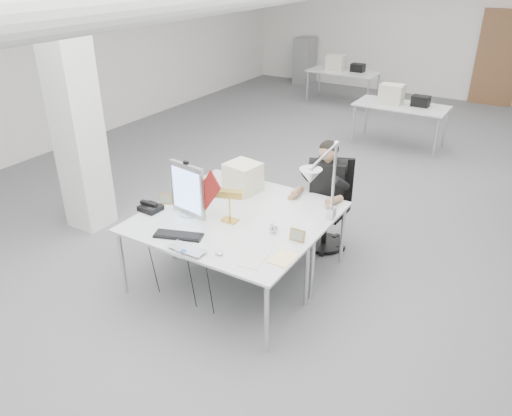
{
  "coord_description": "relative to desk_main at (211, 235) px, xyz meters",
  "views": [
    {
      "loc": [
        2.5,
        -5.81,
        3.13
      ],
      "look_at": [
        0.2,
        -2.0,
        0.87
      ],
      "focal_mm": 35.0,
      "sensor_mm": 36.0,
      "label": 1
    }
  ],
  "objects": [
    {
      "name": "beige_monitor",
      "position": [
        -0.27,
        0.99,
        0.18
      ],
      "size": [
        0.4,
        0.38,
        0.33
      ],
      "primitive_type": "cube",
      "rotation": [
        0.0,
        0.0,
        -0.16
      ],
      "color": "beige",
      "rests_on": "desk_second"
    },
    {
      "name": "picture_frame_left",
      "position": [
        -0.8,
        0.29,
        0.07
      ],
      "size": [
        0.15,
        0.1,
        0.12
      ],
      "primitive_type": "cube",
      "rotation": [
        -0.21,
        0.0,
        0.44
      ],
      "color": "#A97F49",
      "rests_on": "desk_main"
    },
    {
      "name": "bg_desk_b",
      "position": [
        -1.8,
        7.7,
        0.0
      ],
      "size": [
        1.6,
        0.8,
        0.02
      ],
      "primitive_type": "cube",
      "color": "silver",
      "rests_on": "room_shell"
    },
    {
      "name": "mouse",
      "position": [
        0.28,
        -0.26,
        0.03
      ],
      "size": [
        0.08,
        0.06,
        0.03
      ],
      "primitive_type": "ellipsoid",
      "rotation": [
        0.0,
        0.0,
        -0.05
      ],
      "color": "silver",
      "rests_on": "desk_main"
    },
    {
      "name": "laptop",
      "position": [
        -0.01,
        -0.41,
        0.03
      ],
      "size": [
        0.37,
        0.24,
        0.03
      ],
      "primitive_type": "imported",
      "rotation": [
        0.0,
        0.0,
        -0.03
      ],
      "color": "#B5B6BA",
      "rests_on": "desk_main"
    },
    {
      "name": "room_shell",
      "position": [
        0.04,
        2.63,
        0.95
      ],
      "size": [
        10.04,
        14.04,
        3.24
      ],
      "color": "#5B5B5E",
      "rests_on": "ground"
    },
    {
      "name": "desk_main",
      "position": [
        0.0,
        0.0,
        0.0
      ],
      "size": [
        1.8,
        0.9,
        0.02
      ],
      "primitive_type": "cube",
      "color": "silver",
      "rests_on": "room_shell"
    },
    {
      "name": "seated_person",
      "position": [
        0.53,
        1.48,
        0.16
      ],
      "size": [
        0.72,
        0.79,
        0.97
      ],
      "primitive_type": null,
      "rotation": [
        0.0,
        0.0,
        0.39
      ],
      "color": "black",
      "rests_on": "office_chair"
    },
    {
      "name": "keyboard",
      "position": [
        -0.24,
        -0.2,
        0.02
      ],
      "size": [
        0.48,
        0.3,
        0.02
      ],
      "primitive_type": "cube",
      "rotation": [
        0.0,
        0.0,
        0.34
      ],
      "color": "black",
      "rests_on": "desk_main"
    },
    {
      "name": "paper_stack_a",
      "position": [
        0.58,
        -0.18,
        0.02
      ],
      "size": [
        0.23,
        0.3,
        0.01
      ],
      "primitive_type": "cube",
      "rotation": [
        0.0,
        0.0,
        0.15
      ],
      "color": "silver",
      "rests_on": "desk_main"
    },
    {
      "name": "office_chair",
      "position": [
        0.53,
        1.53,
        -0.25
      ],
      "size": [
        0.63,
        0.63,
        0.99
      ],
      "primitive_type": null,
      "rotation": [
        0.0,
        0.0,
        0.39
      ],
      "color": "black",
      "rests_on": "room_shell"
    },
    {
      "name": "pennant",
      "position": [
        -0.16,
        0.19,
        0.34
      ],
      "size": [
        0.45,
        0.18,
        0.51
      ],
      "primitive_type": "cube",
      "rotation": [
        0.0,
        -0.87,
        -0.37
      ],
      "color": "maroon",
      "rests_on": "monitor"
    },
    {
      "name": "architect_lamp",
      "position": [
        0.85,
        0.63,
        0.42
      ],
      "size": [
        0.44,
        0.67,
        0.81
      ],
      "primitive_type": null,
      "rotation": [
        0.0,
        0.0,
        0.39
      ],
      "color": "silver",
      "rests_on": "desk_second"
    },
    {
      "name": "filing_cabinet",
      "position": [
        -3.5,
        9.15,
        -0.14
      ],
      "size": [
        0.45,
        0.55,
        1.2
      ],
      "primitive_type": "cube",
      "color": "gray",
      "rests_on": "room_shell"
    },
    {
      "name": "picture_frame_right",
      "position": [
        0.76,
        0.32,
        0.07
      ],
      "size": [
        0.15,
        0.04,
        0.12
      ],
      "primitive_type": "cube",
      "rotation": [
        -0.21,
        0.0,
        0.02
      ],
      "color": "#A58547",
      "rests_on": "desk_main"
    },
    {
      "name": "bankers_lamp",
      "position": [
        0.01,
        0.31,
        0.18
      ],
      "size": [
        0.32,
        0.21,
        0.33
      ],
      "primitive_type": null,
      "rotation": [
        0.0,
        0.0,
        0.34
      ],
      "color": "gold",
      "rests_on": "desk_main"
    },
    {
      "name": "desk_clock",
      "position": [
        0.5,
        0.34,
        0.06
      ],
      "size": [
        0.1,
        0.07,
        0.09
      ],
      "primitive_type": "cylinder",
      "rotation": [
        1.57,
        0.0,
        -0.43
      ],
      "color": "#B7B7BC",
      "rests_on": "desk_main"
    },
    {
      "name": "paper_stack_b",
      "position": [
        0.79,
        -0.02,
        0.02
      ],
      "size": [
        0.19,
        0.26,
        0.01
      ],
      "primitive_type": "cube",
      "rotation": [
        0.0,
        0.0,
        -0.01
      ],
      "color": "#F4E692",
      "rests_on": "desk_main"
    },
    {
      "name": "desk_phone",
      "position": [
        -0.83,
        0.08,
        0.04
      ],
      "size": [
        0.22,
        0.2,
        0.05
      ],
      "primitive_type": "cube",
      "rotation": [
        0.0,
        0.0,
        -0.06
      ],
      "color": "black",
      "rests_on": "desk_main"
    },
    {
      "name": "monitor",
      "position": [
        -0.44,
        0.22,
        0.29
      ],
      "size": [
        0.45,
        0.11,
        0.55
      ],
      "primitive_type": "cube",
      "rotation": [
        0.0,
        0.0,
        -0.15
      ],
      "color": "#A9A9AD",
      "rests_on": "desk_main"
    },
    {
      "name": "paper_stack_c",
      "position": [
        0.73,
        0.14,
        0.02
      ],
      "size": [
        0.22,
        0.21,
        0.01
      ],
      "primitive_type": "cube",
      "rotation": [
        0.0,
        0.0,
        -0.63
      ],
      "color": "silver",
      "rests_on": "desk_main"
    },
    {
      "name": "bg_desk_a",
      "position": [
        0.2,
        5.5,
        0.0
      ],
      "size": [
        1.6,
        0.8,
        0.02
      ],
      "primitive_type": "cube",
      "color": "silver",
      "rests_on": "room_shell"
    },
    {
      "name": "desk_second",
      "position": [
        0.0,
        0.9,
        0.0
      ],
      "size": [
        1.8,
        0.9,
        0.02
      ],
      "primitive_type": "cube",
      "color": "silver",
      "rests_on": "room_shell"
    }
  ]
}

